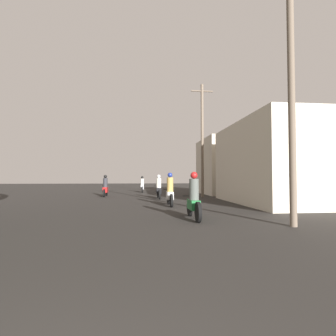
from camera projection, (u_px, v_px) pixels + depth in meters
The scene contains 9 objects.
motorcycle_green at pixel (194, 200), 8.85m from camera, with size 0.60×2.05×1.60m.
motorcycle_white at pixel (170, 192), 13.04m from camera, with size 0.60×1.97×1.65m.
motorcycle_black at pixel (159, 189), 17.48m from camera, with size 0.60×2.10×1.59m.
motorcycle_red at pixel (105, 188), 19.29m from camera, with size 0.60×2.00×1.60m.
motorcycle_silver at pixel (142, 186), 24.89m from camera, with size 0.60×1.88×1.52m.
building_right_near at pixel (275, 163), 14.37m from camera, with size 4.38×7.73×4.41m.
building_right_far at pixel (228, 167), 22.44m from camera, with size 4.32×5.57×4.67m.
utility_pole_near at pixel (291, 80), 7.65m from camera, with size 1.60×0.20×8.19m.
utility_pole_far at pixel (202, 138), 18.94m from camera, with size 1.60×0.20×8.19m.
Camera 1 is at (0.58, -0.54, 1.42)m, focal length 28.00 mm.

